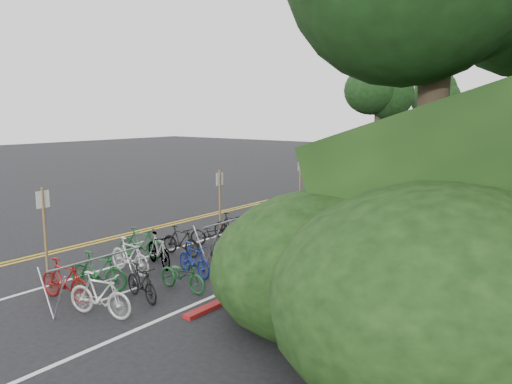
{
  "coord_description": "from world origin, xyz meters",
  "views": [
    {
      "loc": [
        13.63,
        -9.75,
        4.78
      ],
      "look_at": [
        0.55,
        7.46,
        1.3
      ],
      "focal_mm": 35.0,
      "sensor_mm": 36.0,
      "label": 1
    }
  ],
  "objects": [
    {
      "name": "red_curb",
      "position": [
        5.7,
        12.0,
        0.05
      ],
      "size": [
        0.25,
        28.0,
        0.1
      ],
      "primitive_type": "cube",
      "color": "maroon",
      "rests_on": "ground"
    },
    {
      "name": "signposts_rest",
      "position": [
        0.6,
        14.0,
        1.43
      ],
      "size": [
        0.08,
        18.4,
        2.5
      ],
      "color": "brown",
      "rests_on": "ground"
    },
    {
      "name": "bike_racks_rest",
      "position": [
        3.0,
        13.0,
        0.85
      ],
      "size": [
        1.14,
        23.0,
        1.17
      ],
      "color": "gray",
      "rests_on": "ground"
    },
    {
      "name": "ground",
      "position": [
        0.0,
        0.0,
        0.0
      ],
      "size": [
        120.0,
        120.0,
        0.0
      ],
      "primitive_type": "plane",
      "color": "black",
      "rests_on": "ground"
    },
    {
      "name": "signpost_near",
      "position": [
        0.14,
        -2.19,
        1.5
      ],
      "size": [
        0.08,
        0.4,
        2.63
      ],
      "color": "brown",
      "rests_on": "ground"
    },
    {
      "name": "bike_valet",
      "position": [
        2.92,
        0.54,
        0.5
      ],
      "size": [
        3.2,
        9.21,
        1.09
      ],
      "color": "maroon",
      "rests_on": "ground"
    },
    {
      "name": "bike_front",
      "position": [
        0.93,
        0.68,
        0.51
      ],
      "size": [
        0.9,
        1.77,
        1.02
      ],
      "primitive_type": "imported",
      "rotation": [
        0.0,
        0.0,
        1.83
      ],
      "color": "#144C1E",
      "rests_on": "ground"
    },
    {
      "name": "road_markings",
      "position": [
        0.63,
        10.1,
        0.0
      ],
      "size": [
        7.47,
        80.0,
        0.01
      ],
      "color": "gold",
      "rests_on": "ground"
    },
    {
      "name": "bike_rack_front",
      "position": [
        3.29,
        -2.65,
        0.87
      ],
      "size": [
        1.16,
        2.66,
        1.21
      ],
      "color": "gray",
      "rests_on": "ground"
    }
  ]
}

